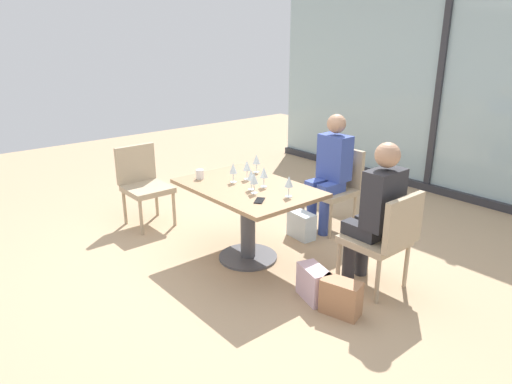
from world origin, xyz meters
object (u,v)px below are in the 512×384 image
(person_far_right, at_px, (376,209))
(wine_glass_1, at_px, (254,179))
(chair_near_window, at_px, (336,183))
(wine_glass_4, at_px, (247,166))
(wine_glass_5, at_px, (251,175))
(handbag_1, at_px, (301,225))
(person_near_window, at_px, (330,167))
(dining_table_main, at_px, (248,205))
(handbag_2, at_px, (313,283))
(chair_far_right, at_px, (385,236))
(cell_phone_on_table, at_px, (259,200))
(wine_glass_6, at_px, (264,173))
(handbag_0, at_px, (341,298))
(wine_glass_3, at_px, (233,169))
(chair_side_end, at_px, (143,181))
(wine_glass_2, at_px, (289,182))
(wine_glass_0, at_px, (256,160))
(coffee_cup, at_px, (200,174))

(person_far_right, xyz_separation_m, wine_glass_1, (-0.87, -0.57, 0.16))
(chair_near_window, relative_size, wine_glass_4, 4.70)
(wine_glass_5, distance_m, handbag_1, 1.06)
(chair_near_window, height_order, person_near_window, person_near_window)
(dining_table_main, height_order, wine_glass_4, wine_glass_4)
(chair_near_window, distance_m, handbag_1, 0.62)
(chair_near_window, height_order, wine_glass_4, wine_glass_4)
(wine_glass_5, height_order, handbag_1, wine_glass_5)
(person_near_window, distance_m, wine_glass_1, 1.24)
(person_far_right, xyz_separation_m, handbag_2, (-0.16, -0.54, -0.56))
(chair_far_right, bearing_deg, cell_phone_on_table, -140.07)
(wine_glass_1, distance_m, wine_glass_6, 0.20)
(chair_near_window, bearing_deg, chair_far_right, -32.84)
(cell_phone_on_table, xyz_separation_m, handbag_0, (0.81, 0.13, -0.59))
(chair_near_window, relative_size, cell_phone_on_table, 6.04)
(person_far_right, distance_m, person_near_window, 1.24)
(wine_glass_3, bearing_deg, person_near_window, 81.57)
(chair_far_right, bearing_deg, chair_side_end, -162.66)
(dining_table_main, distance_m, chair_side_end, 1.49)
(chair_near_window, distance_m, wine_glass_2, 1.30)
(cell_phone_on_table, relative_size, handbag_1, 0.48)
(cell_phone_on_table, bearing_deg, chair_near_window, 66.89)
(wine_glass_4, bearing_deg, wine_glass_1, -30.34)
(handbag_0, xyz_separation_m, handbag_2, (-0.28, -0.00, 0.00))
(chair_far_right, height_order, handbag_2, chair_far_right)
(person_far_right, height_order, wine_glass_5, person_far_right)
(wine_glass_2, xyz_separation_m, handbag_0, (0.73, -0.13, -0.72))
(wine_glass_3, bearing_deg, wine_glass_5, -1.42)
(chair_side_end, height_order, handbag_1, chair_side_end)
(wine_glass_4, distance_m, handbag_1, 0.96)
(wine_glass_5, height_order, handbag_0, wine_glass_5)
(wine_glass_0, distance_m, cell_phone_on_table, 0.85)
(chair_far_right, height_order, person_near_window, person_near_window)
(dining_table_main, distance_m, chair_near_window, 1.24)
(wine_glass_0, relative_size, coffee_cup, 2.06)
(person_near_window, bearing_deg, person_far_right, -31.33)
(person_near_window, xyz_separation_m, wine_glass_3, (-0.17, -1.17, 0.16))
(wine_glass_2, relative_size, handbag_2, 0.62)
(chair_far_right, xyz_separation_m, chair_side_end, (-2.62, -0.82, 0.00))
(chair_side_end, height_order, handbag_2, chair_side_end)
(handbag_2, bearing_deg, handbag_0, 17.76)
(handbag_0, bearing_deg, chair_side_end, 170.75)
(wine_glass_5, relative_size, coffee_cup, 2.06)
(wine_glass_5, height_order, cell_phone_on_table, wine_glass_5)
(dining_table_main, bearing_deg, wine_glass_0, 129.62)
(coffee_cup, xyz_separation_m, cell_phone_on_table, (0.84, 0.03, -0.04))
(cell_phone_on_table, xyz_separation_m, handbag_2, (0.53, 0.13, -0.59))
(handbag_1, xyz_separation_m, handbag_2, (0.91, -0.78, 0.00))
(wine_glass_1, xyz_separation_m, wine_glass_2, (0.26, 0.17, 0.00))
(chair_side_end, xyz_separation_m, coffee_cup, (0.98, 0.12, 0.28))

